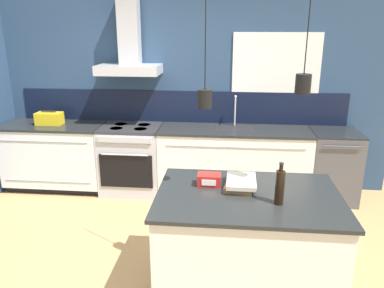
{
  "coord_description": "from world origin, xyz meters",
  "views": [
    {
      "loc": [
        0.65,
        -2.97,
        2.17
      ],
      "look_at": [
        0.3,
        0.56,
        1.05
      ],
      "focal_mm": 35.0,
      "sensor_mm": 36.0,
      "label": 1
    }
  ],
  "objects_px": {
    "oven_range": "(132,159)",
    "book_stack": "(240,183)",
    "yellow_toolbox": "(49,118)",
    "dishwasher": "(332,166)",
    "red_supply_box": "(209,180)",
    "bottle_on_island": "(280,187)"
  },
  "relations": [
    {
      "from": "oven_range",
      "to": "book_stack",
      "type": "bearing_deg",
      "value": -52.81
    },
    {
      "from": "book_stack",
      "to": "yellow_toolbox",
      "type": "bearing_deg",
      "value": 143.61
    },
    {
      "from": "dishwasher",
      "to": "yellow_toolbox",
      "type": "distance_m",
      "value": 3.77
    },
    {
      "from": "yellow_toolbox",
      "to": "book_stack",
      "type": "bearing_deg",
      "value": -36.39
    },
    {
      "from": "dishwasher",
      "to": "red_supply_box",
      "type": "bearing_deg",
      "value": -129.68
    },
    {
      "from": "book_stack",
      "to": "bottle_on_island",
      "type": "bearing_deg",
      "value": -42.43
    },
    {
      "from": "oven_range",
      "to": "dishwasher",
      "type": "xyz_separation_m",
      "value": [
        2.63,
        0.0,
        0.0
      ]
    },
    {
      "from": "book_stack",
      "to": "yellow_toolbox",
      "type": "relative_size",
      "value": 1.0
    },
    {
      "from": "dishwasher",
      "to": "red_supply_box",
      "type": "relative_size",
      "value": 4.71
    },
    {
      "from": "red_supply_box",
      "to": "yellow_toolbox",
      "type": "relative_size",
      "value": 0.57
    },
    {
      "from": "book_stack",
      "to": "yellow_toolbox",
      "type": "height_order",
      "value": "yellow_toolbox"
    },
    {
      "from": "red_supply_box",
      "to": "yellow_toolbox",
      "type": "height_order",
      "value": "yellow_toolbox"
    },
    {
      "from": "oven_range",
      "to": "red_supply_box",
      "type": "bearing_deg",
      "value": -57.68
    },
    {
      "from": "oven_range",
      "to": "book_stack",
      "type": "height_order",
      "value": "book_stack"
    },
    {
      "from": "dishwasher",
      "to": "bottle_on_island",
      "type": "height_order",
      "value": "bottle_on_island"
    },
    {
      "from": "dishwasher",
      "to": "bottle_on_island",
      "type": "bearing_deg",
      "value": -114.67
    },
    {
      "from": "book_stack",
      "to": "oven_range",
      "type": "bearing_deg",
      "value": 127.19
    },
    {
      "from": "dishwasher",
      "to": "bottle_on_island",
      "type": "xyz_separation_m",
      "value": [
        -0.96,
        -2.09,
        0.59
      ]
    },
    {
      "from": "yellow_toolbox",
      "to": "bottle_on_island",
      "type": "bearing_deg",
      "value": -37.04
    },
    {
      "from": "dishwasher",
      "to": "yellow_toolbox",
      "type": "bearing_deg",
      "value": 180.0
    },
    {
      "from": "oven_range",
      "to": "dishwasher",
      "type": "relative_size",
      "value": 1.0
    },
    {
      "from": "oven_range",
      "to": "book_stack",
      "type": "xyz_separation_m",
      "value": [
        1.39,
        -1.84,
        0.5
      ]
    }
  ]
}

